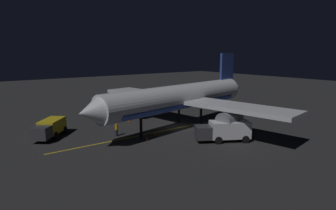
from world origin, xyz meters
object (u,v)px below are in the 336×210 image
object	(u,v)px
traffic_cone_near_right	(129,120)
traffic_cone_near_left	(147,138)
catering_truck	(225,131)
traffic_cone_under_wing	(155,134)
baggage_truck	(50,128)
ground_crew_worker	(117,129)
airliner	(182,98)

from	to	relation	value
traffic_cone_near_right	traffic_cone_near_left	bearing A→B (deg)	163.28
catering_truck	traffic_cone_near_right	xyz separation A→B (m)	(15.47, 4.51, -1.02)
catering_truck	traffic_cone_near_right	bearing A→B (deg)	16.26
traffic_cone_near_left	traffic_cone_near_right	bearing A→B (deg)	-16.72
catering_truck	traffic_cone_under_wing	distance (m)	8.85
baggage_truck	ground_crew_worker	distance (m)	8.34
traffic_cone_near_right	traffic_cone_under_wing	size ratio (longest dim) A/B	1.00
baggage_truck	traffic_cone_near_right	xyz separation A→B (m)	(1.13, -11.90, -0.90)
catering_truck	ground_crew_worker	size ratio (longest dim) A/B	3.82
airliner	traffic_cone_under_wing	size ratio (longest dim) A/B	58.75
ground_crew_worker	traffic_cone_near_right	world-z (taller)	ground_crew_worker
catering_truck	traffic_cone_near_right	size ratio (longest dim) A/B	12.09
catering_truck	baggage_truck	bearing A→B (deg)	48.86
catering_truck	traffic_cone_near_left	size ratio (longest dim) A/B	12.09
traffic_cone_near_left	ground_crew_worker	bearing A→B (deg)	27.67
airliner	ground_crew_worker	distance (m)	10.28
baggage_truck	ground_crew_worker	size ratio (longest dim) A/B	3.24
baggage_truck	traffic_cone_under_wing	world-z (taller)	baggage_truck
baggage_truck	traffic_cone_near_right	world-z (taller)	baggage_truck
airliner	ground_crew_worker	world-z (taller)	airliner
airliner	catering_truck	bearing A→B (deg)	178.75
airliner	baggage_truck	distance (m)	17.92
airliner	traffic_cone_under_wing	xyz separation A→B (m)	(-1.42, 5.64, -3.95)
baggage_truck	traffic_cone_near_left	world-z (taller)	baggage_truck
traffic_cone_under_wing	traffic_cone_near_right	bearing A→B (deg)	-6.31
traffic_cone_near_right	baggage_truck	bearing A→B (deg)	95.43
catering_truck	traffic_cone_near_right	distance (m)	16.15
baggage_truck	catering_truck	world-z (taller)	catering_truck
ground_crew_worker	traffic_cone_near_left	size ratio (longest dim) A/B	3.16
baggage_truck	traffic_cone_near_left	distance (m)	12.40
airliner	traffic_cone_under_wing	bearing A→B (deg)	104.17
airliner	ground_crew_worker	bearing A→B (deg)	81.30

